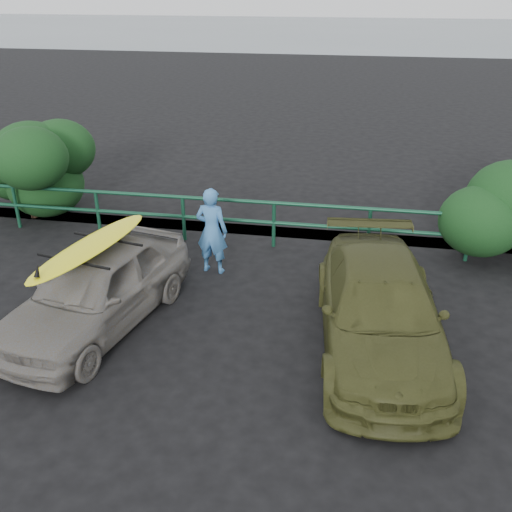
{
  "coord_description": "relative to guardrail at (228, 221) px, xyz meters",
  "views": [
    {
      "loc": [
        2.59,
        -6.13,
        5.24
      ],
      "look_at": [
        1.08,
        2.38,
        1.02
      ],
      "focal_mm": 40.0,
      "sensor_mm": 36.0,
      "label": 1
    }
  ],
  "objects": [
    {
      "name": "sedan",
      "position": [
        -1.4,
        -3.58,
        0.16
      ],
      "size": [
        2.42,
        4.25,
        1.36
      ],
      "primitive_type": "imported",
      "rotation": [
        0.0,
        0.0,
        -0.21
      ],
      "color": "slate",
      "rests_on": "ground"
    },
    {
      "name": "shrub_right",
      "position": [
        5.0,
        0.5,
        0.73
      ],
      "size": [
        3.2,
        2.4,
        2.51
      ],
      "primitive_type": null,
      "color": "#163D18",
      "rests_on": "ground"
    },
    {
      "name": "roof_rack",
      "position": [
        -1.4,
        -3.58,
        0.86
      ],
      "size": [
        1.5,
        1.19,
        0.04
      ],
      "primitive_type": null,
      "rotation": [
        0.0,
        0.0,
        -0.21
      ],
      "color": "black",
      "rests_on": "sedan"
    },
    {
      "name": "man",
      "position": [
        -0.01,
        -1.36,
        0.34
      ],
      "size": [
        0.68,
        0.49,
        1.73
      ],
      "primitive_type": "imported",
      "rotation": [
        0.0,
        0.0,
        3.01
      ],
      "color": "#3F7CBD",
      "rests_on": "ground"
    },
    {
      "name": "olive_vehicle",
      "position": [
        3.15,
        -3.4,
        0.13
      ],
      "size": [
        2.25,
        4.66,
        1.31
      ],
      "primitive_type": "imported",
      "rotation": [
        0.0,
        0.0,
        0.09
      ],
      "color": "#42441E",
      "rests_on": "ground"
    },
    {
      "name": "ground",
      "position": [
        0.0,
        -5.0,
        -0.52
      ],
      "size": [
        80.0,
        80.0,
        0.0
      ],
      "primitive_type": "plane",
      "color": "black"
    },
    {
      "name": "shrub_left",
      "position": [
        -4.8,
        0.4,
        0.7
      ],
      "size": [
        3.2,
        2.4,
        2.44
      ],
      "primitive_type": null,
      "color": "#163D18",
      "rests_on": "ground"
    },
    {
      "name": "surfboard",
      "position": [
        -1.4,
        -3.58,
        0.93
      ],
      "size": [
        1.18,
        2.9,
        0.08
      ],
      "primitive_type": "ellipsoid",
      "rotation": [
        0.0,
        0.0,
        -0.21
      ],
      "color": "#FFF91A",
      "rests_on": "roof_rack"
    },
    {
      "name": "guardrail",
      "position": [
        0.0,
        0.0,
        0.0
      ],
      "size": [
        14.0,
        0.08,
        1.04
      ],
      "primitive_type": null,
      "color": "#13422B",
      "rests_on": "ground"
    },
    {
      "name": "ocean",
      "position": [
        0.0,
        55.0,
        -0.52
      ],
      "size": [
        200.0,
        200.0,
        0.0
      ],
      "primitive_type": "plane",
      "color": "slate",
      "rests_on": "ground"
    }
  ]
}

